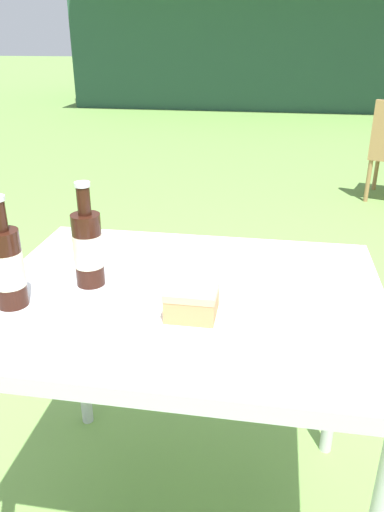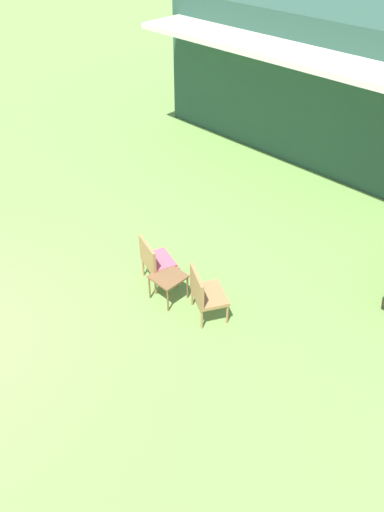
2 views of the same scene
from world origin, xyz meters
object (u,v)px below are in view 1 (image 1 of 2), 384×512
patio_table (185,318)px  cola_bottle_near (88,247)px  cake_on_plate (186,307)px  cola_bottle_far (7,266)px

patio_table → cola_bottle_near: bearing=178.4°
cake_on_plate → cola_bottle_near: 0.29m
patio_table → cola_bottle_far: cola_bottle_far is taller
cola_bottle_far → patio_table: bearing=18.0°
cake_on_plate → cola_bottle_near: (-0.26, 0.12, 0.07)m
patio_table → cola_bottle_near: 0.29m
patio_table → cake_on_plate: cake_on_plate is taller
cola_bottle_near → cola_bottle_far: (-0.14, -0.13, 0.00)m
cake_on_plate → cola_bottle_far: cola_bottle_far is taller
cake_on_plate → cola_bottle_near: cola_bottle_near is taller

